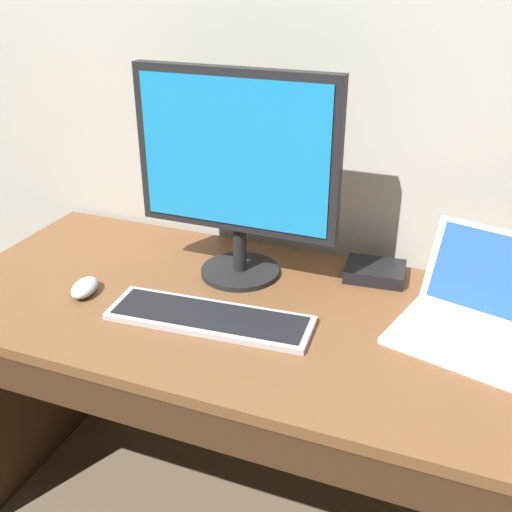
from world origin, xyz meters
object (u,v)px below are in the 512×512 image
Objects in this scene: external_monitor at (236,165)px; external_drive_box at (375,272)px; laptop_white at (478,322)px; wired_keyboard at (210,318)px; computer_mouse at (85,287)px.

external_drive_box is at bearing 20.23° from external_monitor.
external_drive_box is (-0.26, 0.19, -0.02)m from laptop_white.
laptop_white reaches higher than external_drive_box.
wired_keyboard is at bearing -132.01° from external_drive_box.
external_monitor is at bearing -159.77° from external_drive_box.
wired_keyboard is at bearing -83.95° from external_monitor.
computer_mouse is (-0.91, -0.15, -0.02)m from laptop_white.
wired_keyboard is (0.02, -0.22, -0.30)m from external_monitor.
wired_keyboard is 4.79× the size of computer_mouse.
computer_mouse is at bearing -145.19° from external_monitor.
laptop_white is 0.74× the size of external_monitor.
computer_mouse is at bearing -170.47° from laptop_white.
computer_mouse is (-0.32, -0.22, -0.29)m from external_monitor.
laptop_white is at bearing 15.08° from wired_keyboard.
external_monitor is 3.50× the size of external_drive_box.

